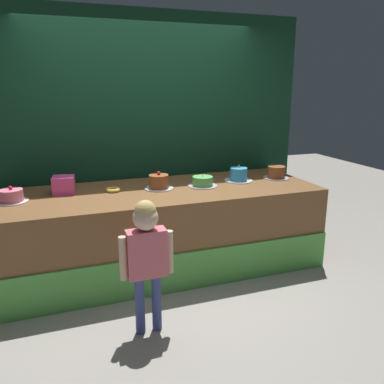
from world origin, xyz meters
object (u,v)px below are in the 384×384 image
donut (113,190)px  cake_left (159,182)px  cake_far_left (11,196)px  cake_right (238,175)px  child_figure (147,249)px  cake_center (203,182)px  pink_box (64,185)px  cake_far_right (276,173)px

donut → cake_left: size_ratio=0.49×
cake_left → cake_far_left: bearing=-179.4°
donut → cake_right: bearing=-0.6°
child_figure → cake_left: child_figure is taller
cake_center → cake_right: 0.46m
pink_box → cake_far_right: pink_box is taller
cake_right → pink_box: bearing=176.6°
child_figure → donut: (-0.06, 1.15, 0.17)m
child_figure → cake_far_left: 1.47m
child_figure → cake_right: size_ratio=3.42×
pink_box → cake_far_right: 2.28m
child_figure → cake_left: bearing=70.3°
pink_box → cake_center: pink_box is taller
cake_left → cake_right: 0.91m
cake_far_left → cake_right: size_ratio=0.91×
pink_box → donut: bearing=-11.6°
cake_far_left → cake_left: size_ratio=0.97×
cake_left → cake_right: size_ratio=0.95×
cake_far_right → cake_far_left: bearing=-179.6°
cake_center → cake_far_right: bearing=3.7°
cake_right → child_figure: bearing=-138.9°
donut → cake_center: bearing=-6.4°
cake_far_left → cake_far_right: (2.73, 0.02, 0.01)m
pink_box → donut: 0.47m
pink_box → donut: pink_box is taller
cake_far_left → donut: bearing=4.0°
pink_box → cake_center: size_ratio=0.66×
pink_box → cake_far_right: bearing=-3.5°
pink_box → cake_left: size_ratio=0.69×
child_figure → pink_box: child_figure is taller
child_figure → cake_far_right: size_ratio=3.63×
cake_far_left → cake_right: 2.27m
cake_far_left → cake_far_right: cake_far_left is taller
pink_box → cake_center: 1.38m
cake_far_left → cake_left: bearing=0.6°
pink_box → cake_far_left: bearing=-160.9°
donut → cake_right: (1.36, -0.01, 0.05)m
donut → child_figure: bearing=-87.0°
cake_right → cake_left: bearing=-177.7°
child_figure → cake_right: (1.30, 1.14, 0.22)m
donut → cake_far_left: 0.91m
pink_box → child_figure: bearing=-67.6°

